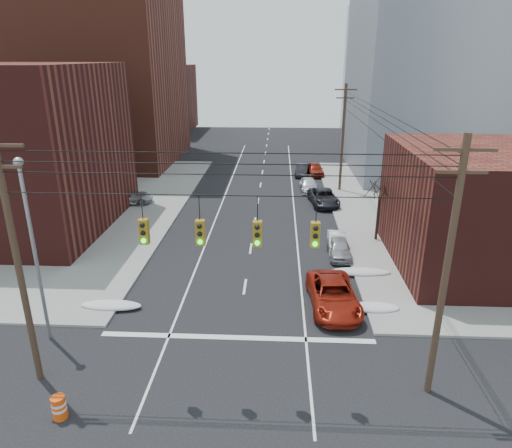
# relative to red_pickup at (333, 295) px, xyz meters

# --- Properties ---
(ground) EXTENTS (160.00, 160.00, 0.00)m
(ground) POSITION_rel_red_pickup_xyz_m (-5.19, -9.80, -0.78)
(ground) COLOR black
(ground) RESTS_ON ground
(building_brick_tall) EXTENTS (24.00, 20.00, 30.00)m
(building_brick_tall) POSITION_rel_red_pickup_xyz_m (-29.19, 38.20, 14.22)
(building_brick_tall) COLOR maroon
(building_brick_tall) RESTS_ON ground
(building_brick_far) EXTENTS (22.00, 18.00, 12.00)m
(building_brick_far) POSITION_rel_red_pickup_xyz_m (-31.19, 64.20, 5.22)
(building_brick_far) COLOR #471815
(building_brick_far) RESTS_ON ground
(building_office) EXTENTS (22.00, 20.00, 25.00)m
(building_office) POSITION_rel_red_pickup_xyz_m (16.81, 34.20, 11.72)
(building_office) COLOR gray
(building_office) RESTS_ON ground
(building_glass) EXTENTS (20.00, 18.00, 22.00)m
(building_glass) POSITION_rel_red_pickup_xyz_m (18.81, 60.20, 10.22)
(building_glass) COLOR gray
(building_glass) RESTS_ON ground
(utility_pole_left) EXTENTS (2.20, 0.28, 11.00)m
(utility_pole_left) POSITION_rel_red_pickup_xyz_m (-13.69, -6.80, 5.01)
(utility_pole_left) COLOR #473323
(utility_pole_left) RESTS_ON ground
(utility_pole_right) EXTENTS (2.20, 0.28, 11.00)m
(utility_pole_right) POSITION_rel_red_pickup_xyz_m (3.31, -6.80, 5.01)
(utility_pole_right) COLOR #473323
(utility_pole_right) RESTS_ON ground
(utility_pole_far) EXTENTS (2.20, 0.28, 11.00)m
(utility_pole_far) POSITION_rel_red_pickup_xyz_m (3.31, 24.20, 5.01)
(utility_pole_far) COLOR #473323
(utility_pole_far) RESTS_ON ground
(traffic_signals) EXTENTS (17.00, 0.42, 2.02)m
(traffic_signals) POSITION_rel_red_pickup_xyz_m (-5.09, -6.83, 6.39)
(traffic_signals) COLOR black
(traffic_signals) RESTS_ON ground
(street_light) EXTENTS (0.44, 0.44, 9.32)m
(street_light) POSITION_rel_red_pickup_xyz_m (-14.69, -3.80, 4.76)
(street_light) COLOR gray
(street_light) RESTS_ON ground
(bare_tree) EXTENTS (2.09, 2.20, 4.93)m
(bare_tree) POSITION_rel_red_pickup_xyz_m (4.39, 10.20, 1.54)
(bare_tree) COLOR black
(bare_tree) RESTS_ON ground
(snow_nw) EXTENTS (3.50, 1.08, 0.42)m
(snow_nw) POSITION_rel_red_pickup_xyz_m (-12.59, -0.80, -0.57)
(snow_nw) COLOR silver
(snow_nw) RESTS_ON ground
(snow_ne) EXTENTS (3.00, 1.08, 0.42)m
(snow_ne) POSITION_rel_red_pickup_xyz_m (2.21, -0.30, -0.57)
(snow_ne) COLOR silver
(snow_ne) RESTS_ON ground
(snow_east_far) EXTENTS (4.00, 1.08, 0.42)m
(snow_east_far) POSITION_rel_red_pickup_xyz_m (2.21, 4.20, -0.57)
(snow_east_far) COLOR silver
(snow_east_far) RESTS_ON ground
(red_pickup) EXTENTS (2.94, 5.76, 1.56)m
(red_pickup) POSITION_rel_red_pickup_xyz_m (0.00, 0.00, 0.00)
(red_pickup) COLOR maroon
(red_pickup) RESTS_ON ground
(parked_car_a) EXTENTS (1.55, 3.83, 1.30)m
(parked_car_a) POSITION_rel_red_pickup_xyz_m (1.21, 7.13, -0.13)
(parked_car_a) COLOR #A5A5A9
(parked_car_a) RESTS_ON ground
(parked_car_b) EXTENTS (1.44, 3.75, 1.22)m
(parked_car_b) POSITION_rel_red_pickup_xyz_m (1.21, 8.34, -0.17)
(parked_car_b) COLOR white
(parked_car_b) RESTS_ON ground
(parked_car_c) EXTENTS (3.01, 5.49, 1.46)m
(parked_car_c) POSITION_rel_red_pickup_xyz_m (1.17, 19.32, -0.05)
(parked_car_c) COLOR black
(parked_car_c) RESTS_ON ground
(parked_car_d) EXTENTS (1.97, 4.41, 1.26)m
(parked_car_d) POSITION_rel_red_pickup_xyz_m (0.03, 24.11, -0.15)
(parked_car_d) COLOR silver
(parked_car_d) RESTS_ON ground
(parked_car_e) EXTENTS (2.05, 4.49, 1.49)m
(parked_car_e) POSITION_rel_red_pickup_xyz_m (1.21, 31.03, -0.03)
(parked_car_e) COLOR maroon
(parked_car_e) RESTS_ON ground
(parked_car_f) EXTENTS (1.86, 4.18, 1.33)m
(parked_car_f) POSITION_rel_red_pickup_xyz_m (-0.39, 30.83, -0.11)
(parked_car_f) COLOR black
(parked_car_f) RESTS_ON ground
(lot_car_a) EXTENTS (4.03, 2.65, 1.26)m
(lot_car_a) POSITION_rel_red_pickup_xyz_m (-21.18, 8.26, -0.00)
(lot_car_a) COLOR silver
(lot_car_a) RESTS_ON sidewalk_nw
(lot_car_b) EXTENTS (5.10, 3.13, 1.32)m
(lot_car_b) POSITION_rel_red_pickup_xyz_m (-17.62, 18.24, 0.03)
(lot_car_b) COLOR #ADAEB2
(lot_car_b) RESTS_ON sidewalk_nw
(lot_car_c) EXTENTS (4.30, 1.93, 1.22)m
(lot_car_c) POSITION_rel_red_pickup_xyz_m (-23.70, 13.30, -0.02)
(lot_car_c) COLOR black
(lot_car_c) RESTS_ON sidewalk_nw
(lot_car_d) EXTENTS (3.92, 1.76, 1.31)m
(lot_car_d) POSITION_rel_red_pickup_xyz_m (-24.37, 13.62, 0.02)
(lot_car_d) COLOR #AAA9AE
(lot_car_d) RESTS_ON sidewalk_nw
(construction_barrel) EXTENTS (0.65, 0.65, 0.99)m
(construction_barrel) POSITION_rel_red_pickup_xyz_m (-11.69, -9.09, -0.27)
(construction_barrel) COLOR #FF4D0D
(construction_barrel) RESTS_ON ground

